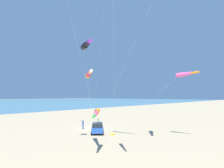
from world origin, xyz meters
name	(u,v)px	position (x,y,z in m)	size (l,w,h in m)	color
ground_plane	(91,129)	(0.00, 0.00, 0.00)	(600.00, 600.00, 0.00)	tan
parked_car	(97,128)	(4.90, -3.53, 0.95)	(4.23, 4.45, 1.85)	#1E479E
cooler_box	(112,134)	(7.63, -2.95, 0.21)	(0.62, 0.42, 0.42)	yellow
person_adult_flyer	(83,124)	(-0.42, -1.62, 0.99)	(0.55, 0.63, 1.82)	#335199
person_child_green_jacket	(98,121)	(-3.35, 5.93, 0.75)	(0.49, 0.48, 1.38)	gold
kite_windsock_green_low_center	(184,74)	(17.93, 1.20, 9.49)	(13.40, 3.28, 9.85)	#EF4C93
kite_windsock_magenta_far_left	(96,113)	(13.31, -13.09, 4.43)	(7.79, 12.52, 4.86)	orange
kite_windsock_checkered_midright	(89,74)	(11.87, -12.82, 8.84)	(11.06, 13.78, 9.14)	orange
kite_windsock_long_streamer_left	(86,45)	(7.91, -9.37, 13.44)	(9.33, 10.76, 13.86)	black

